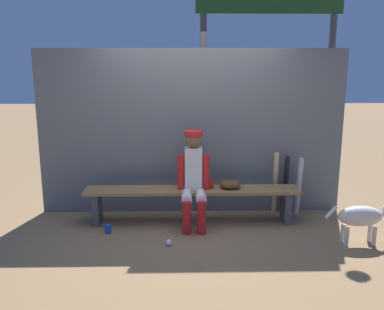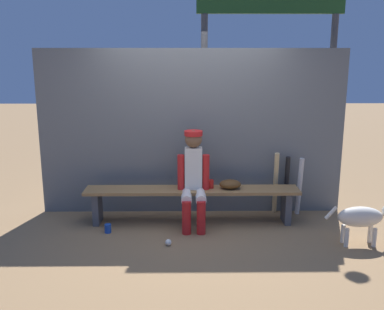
{
  "view_description": "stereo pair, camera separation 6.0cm",
  "coord_description": "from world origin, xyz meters",
  "px_view_note": "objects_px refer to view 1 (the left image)",
  "views": [
    {
      "loc": [
        -0.12,
        -5.31,
        2.12
      ],
      "look_at": [
        0.0,
        0.0,
        0.91
      ],
      "focal_mm": 39.98,
      "sensor_mm": 36.0,
      "label": 1
    },
    {
      "loc": [
        -0.06,
        -5.31,
        2.12
      ],
      "look_at": [
        0.0,
        0.0,
        0.91
      ],
      "focal_mm": 39.98,
      "sensor_mm": 36.0,
      "label": 2
    }
  ],
  "objects_px": {
    "dog": "(365,216)",
    "baseball": "(169,242)",
    "dugout_bench": "(192,196)",
    "baseball_glove": "(230,184)",
    "player_seated": "(194,176)",
    "cup_on_ground": "(108,229)",
    "bat_aluminum_black": "(286,184)",
    "bat_aluminum_silver": "(299,186)",
    "bat_wood_natural": "(275,183)",
    "cup_on_bench": "(211,184)",
    "scoreboard": "(273,17)"
  },
  "relations": [
    {
      "from": "player_seated",
      "to": "cup_on_ground",
      "type": "relative_size",
      "value": 11.16
    },
    {
      "from": "baseball",
      "to": "cup_on_ground",
      "type": "relative_size",
      "value": 0.67
    },
    {
      "from": "baseball_glove",
      "to": "cup_on_bench",
      "type": "xyz_separation_m",
      "value": [
        -0.25,
        0.03,
        -0.01
      ]
    },
    {
      "from": "cup_on_ground",
      "to": "dog",
      "type": "xyz_separation_m",
      "value": [
        3.03,
        -0.37,
        0.28
      ]
    },
    {
      "from": "bat_aluminum_black",
      "to": "cup_on_ground",
      "type": "relative_size",
      "value": 7.39
    },
    {
      "from": "bat_aluminum_black",
      "to": "bat_aluminum_silver",
      "type": "bearing_deg",
      "value": -26.65
    },
    {
      "from": "scoreboard",
      "to": "dog",
      "type": "distance_m",
      "value": 3.17
    },
    {
      "from": "cup_on_ground",
      "to": "player_seated",
      "type": "bearing_deg",
      "value": 12.08
    },
    {
      "from": "dugout_bench",
      "to": "baseball_glove",
      "type": "xyz_separation_m",
      "value": [
        0.5,
        0.0,
        0.16
      ]
    },
    {
      "from": "baseball",
      "to": "dog",
      "type": "bearing_deg",
      "value": 0.15
    },
    {
      "from": "bat_wood_natural",
      "to": "bat_aluminum_black",
      "type": "height_order",
      "value": "bat_wood_natural"
    },
    {
      "from": "dugout_bench",
      "to": "baseball_glove",
      "type": "distance_m",
      "value": 0.52
    },
    {
      "from": "dugout_bench",
      "to": "dog",
      "type": "xyz_separation_m",
      "value": [
        1.98,
        -0.71,
        -0.03
      ]
    },
    {
      "from": "dugout_bench",
      "to": "cup_on_bench",
      "type": "distance_m",
      "value": 0.29
    },
    {
      "from": "baseball_glove",
      "to": "bat_wood_natural",
      "type": "xyz_separation_m",
      "value": [
        0.66,
        0.31,
        -0.08
      ]
    },
    {
      "from": "scoreboard",
      "to": "dog",
      "type": "relative_size",
      "value": 4.51
    },
    {
      "from": "cup_on_bench",
      "to": "baseball",
      "type": "bearing_deg",
      "value": -125.05
    },
    {
      "from": "bat_aluminum_black",
      "to": "baseball",
      "type": "distance_m",
      "value": 1.95
    },
    {
      "from": "cup_on_ground",
      "to": "baseball",
      "type": "bearing_deg",
      "value": -26.36
    },
    {
      "from": "baseball_glove",
      "to": "dugout_bench",
      "type": "bearing_deg",
      "value": 180.0
    },
    {
      "from": "player_seated",
      "to": "baseball",
      "type": "relative_size",
      "value": 16.59
    },
    {
      "from": "bat_aluminum_black",
      "to": "baseball",
      "type": "height_order",
      "value": "bat_aluminum_black"
    },
    {
      "from": "bat_wood_natural",
      "to": "scoreboard",
      "type": "xyz_separation_m",
      "value": [
        0.08,
        0.95,
        2.27
      ]
    },
    {
      "from": "bat_aluminum_silver",
      "to": "cup_on_bench",
      "type": "bearing_deg",
      "value": -169.43
    },
    {
      "from": "bat_wood_natural",
      "to": "baseball",
      "type": "height_order",
      "value": "bat_wood_natural"
    },
    {
      "from": "player_seated",
      "to": "bat_aluminum_black",
      "type": "bearing_deg",
      "value": 19.2
    },
    {
      "from": "bat_aluminum_silver",
      "to": "scoreboard",
      "type": "bearing_deg",
      "value": 103.72
    },
    {
      "from": "baseball_glove",
      "to": "dog",
      "type": "relative_size",
      "value": 0.33
    },
    {
      "from": "player_seated",
      "to": "bat_aluminum_black",
      "type": "xyz_separation_m",
      "value": [
        1.29,
        0.45,
        -0.26
      ]
    },
    {
      "from": "scoreboard",
      "to": "cup_on_ground",
      "type": "bearing_deg",
      "value": -145.01
    },
    {
      "from": "baseball",
      "to": "dog",
      "type": "relative_size",
      "value": 0.09
    },
    {
      "from": "bat_aluminum_silver",
      "to": "baseball",
      "type": "bearing_deg",
      "value": -150.86
    },
    {
      "from": "cup_on_bench",
      "to": "dog",
      "type": "bearing_deg",
      "value": -23.12
    },
    {
      "from": "dog",
      "to": "bat_aluminum_silver",
      "type": "bearing_deg",
      "value": 117.71
    },
    {
      "from": "baseball",
      "to": "dog",
      "type": "height_order",
      "value": "dog"
    },
    {
      "from": "cup_on_ground",
      "to": "cup_on_bench",
      "type": "xyz_separation_m",
      "value": [
        1.29,
        0.37,
        0.46
      ]
    },
    {
      "from": "baseball_glove",
      "to": "bat_aluminum_black",
      "type": "bearing_deg",
      "value": 22.78
    },
    {
      "from": "player_seated",
      "to": "dog",
      "type": "bearing_deg",
      "value": -17.04
    },
    {
      "from": "baseball_glove",
      "to": "cup_on_ground",
      "type": "distance_m",
      "value": 1.65
    },
    {
      "from": "dog",
      "to": "baseball",
      "type": "bearing_deg",
      "value": -179.85
    },
    {
      "from": "cup_on_bench",
      "to": "scoreboard",
      "type": "xyz_separation_m",
      "value": [
        0.99,
        1.22,
        2.19
      ]
    },
    {
      "from": "bat_aluminum_black",
      "to": "baseball",
      "type": "bearing_deg",
      "value": -146.42
    },
    {
      "from": "baseball",
      "to": "player_seated",
      "type": "bearing_deg",
      "value": 63.7
    },
    {
      "from": "player_seated",
      "to": "cup_on_bench",
      "type": "bearing_deg",
      "value": 32.05
    },
    {
      "from": "baseball_glove",
      "to": "bat_wood_natural",
      "type": "bearing_deg",
      "value": 25.21
    },
    {
      "from": "dugout_bench",
      "to": "bat_wood_natural",
      "type": "xyz_separation_m",
      "value": [
        1.15,
        0.31,
        0.07
      ]
    },
    {
      "from": "dog",
      "to": "dugout_bench",
      "type": "bearing_deg",
      "value": 160.3
    },
    {
      "from": "dog",
      "to": "cup_on_bench",
      "type": "bearing_deg",
      "value": 156.88
    },
    {
      "from": "scoreboard",
      "to": "player_seated",
      "type": "bearing_deg",
      "value": -131.56
    },
    {
      "from": "cup_on_ground",
      "to": "cup_on_bench",
      "type": "distance_m",
      "value": 1.42
    }
  ]
}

